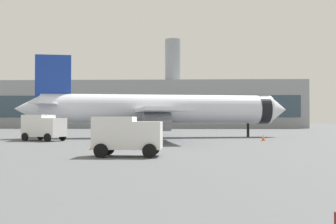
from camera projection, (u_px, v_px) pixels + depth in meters
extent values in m
cylinder|color=silver|center=(160.00, 109.00, 53.00)|extent=(30.18, 9.29, 3.80)
cone|color=silver|center=(278.00, 110.00, 55.36)|extent=(3.03, 3.99, 3.61)
cone|color=silver|center=(27.00, 109.00, 50.58)|extent=(3.78, 3.95, 3.42)
cylinder|color=black|center=(262.00, 110.00, 55.04)|extent=(2.09, 4.07, 3.88)
cube|color=silver|center=(146.00, 112.00, 60.76)|extent=(7.68, 16.61, 0.36)
cube|color=silver|center=(160.00, 110.00, 44.94)|extent=(7.68, 16.61, 0.36)
cylinder|color=gray|center=(148.00, 121.00, 58.27)|extent=(3.55, 2.75, 2.20)
cylinder|color=gray|center=(157.00, 122.00, 47.39)|extent=(3.55, 2.75, 2.20)
cube|color=#193899|center=(53.00, 80.00, 51.09)|extent=(4.39, 1.17, 6.40)
cube|color=silver|center=(52.00, 105.00, 54.13)|extent=(3.67, 6.38, 0.24)
cube|color=silver|center=(45.00, 103.00, 47.80)|extent=(3.67, 6.38, 0.24)
cylinder|color=black|center=(248.00, 130.00, 54.70)|extent=(0.36, 0.36, 1.80)
cylinder|color=black|center=(143.00, 130.00, 55.04)|extent=(0.44, 0.44, 1.80)
cylinder|color=black|center=(146.00, 131.00, 50.29)|extent=(0.44, 0.44, 1.80)
cube|color=white|center=(54.00, 127.00, 44.39)|extent=(2.47, 2.71, 2.04)
cube|color=#1E232D|center=(59.00, 123.00, 44.06)|extent=(0.94, 1.81, 0.84)
cube|color=white|center=(38.00, 126.00, 45.53)|extent=(3.77, 3.35, 2.40)
cylinder|color=black|center=(63.00, 137.00, 45.33)|extent=(0.91, 0.59, 0.90)
cylinder|color=black|center=(47.00, 138.00, 43.30)|extent=(0.91, 0.59, 0.90)
cylinder|color=black|center=(41.00, 136.00, 46.92)|extent=(0.91, 0.59, 0.90)
cylinder|color=black|center=(25.00, 137.00, 44.90)|extent=(0.91, 0.59, 0.90)
cube|color=white|center=(148.00, 135.00, 26.40)|extent=(1.82, 2.05, 1.78)
cube|color=#1E232D|center=(159.00, 129.00, 26.35)|extent=(0.13, 1.80, 0.74)
cube|color=white|center=(115.00, 133.00, 26.56)|extent=(2.70, 2.08, 2.10)
cylinder|color=black|center=(153.00, 148.00, 27.42)|extent=(0.91, 0.25, 0.90)
cylinder|color=black|center=(149.00, 151.00, 25.32)|extent=(0.91, 0.25, 0.90)
cylinder|color=black|center=(108.00, 148.00, 27.63)|extent=(0.91, 0.25, 0.90)
cylinder|color=black|center=(101.00, 151.00, 25.54)|extent=(0.91, 0.25, 0.90)
cube|color=#F2590C|center=(263.00, 141.00, 45.42)|extent=(0.44, 0.44, 0.04)
cone|color=#F2590C|center=(263.00, 137.00, 45.43)|extent=(0.36, 0.36, 0.64)
cylinder|color=white|center=(263.00, 137.00, 45.43)|extent=(0.23, 0.23, 0.10)
cube|color=#F2590C|center=(92.00, 149.00, 32.40)|extent=(0.44, 0.44, 0.04)
cone|color=#F2590C|center=(92.00, 145.00, 32.40)|extent=(0.36, 0.36, 0.68)
cylinder|color=white|center=(92.00, 144.00, 32.40)|extent=(0.23, 0.23, 0.10)
cube|color=#F2590C|center=(115.00, 146.00, 36.78)|extent=(0.44, 0.44, 0.04)
cone|color=#F2590C|center=(115.00, 141.00, 36.79)|extent=(0.36, 0.36, 0.72)
cylinder|color=white|center=(115.00, 141.00, 36.79)|extent=(0.23, 0.23, 0.10)
cube|color=gray|center=(141.00, 105.00, 113.18)|extent=(87.16, 17.72, 12.51)
cube|color=#334756|center=(138.00, 106.00, 104.26)|extent=(82.80, 0.10, 5.63)
cylinder|color=gray|center=(173.00, 61.00, 113.03)|extent=(4.40, 4.40, 12.00)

